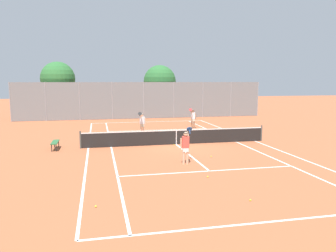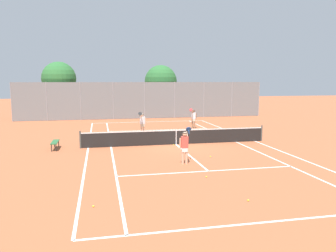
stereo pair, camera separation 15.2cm
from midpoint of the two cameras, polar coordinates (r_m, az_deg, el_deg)
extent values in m
plane|color=#B25B38|center=(21.07, 1.24, -3.23)|extent=(120.00, 120.00, 0.00)
cube|color=white|center=(10.34, 17.32, -15.59)|extent=(11.00, 0.10, 0.01)
cube|color=white|center=(32.62, -3.61, 0.73)|extent=(11.00, 0.10, 0.01)
cube|color=white|center=(20.52, -13.91, -3.75)|extent=(0.10, 23.80, 0.01)
cube|color=white|center=(22.95, 14.73, -2.56)|extent=(0.10, 23.80, 0.01)
cube|color=white|center=(20.52, -10.07, -3.64)|extent=(0.10, 23.80, 0.01)
cube|color=white|center=(22.37, 11.60, -2.72)|extent=(0.10, 23.80, 0.01)
cube|color=white|center=(15.08, 6.94, -7.78)|extent=(8.26, 0.10, 0.01)
cube|color=white|center=(27.24, -1.88, -0.68)|extent=(8.26, 0.10, 0.01)
cube|color=white|center=(21.06, 1.24, -3.22)|extent=(0.10, 12.80, 0.01)
cylinder|color=#474C47|center=(20.44, -15.22, -2.32)|extent=(0.10, 0.10, 1.07)
cylinder|color=#474C47|center=(23.07, 15.78, -1.20)|extent=(0.10, 0.10, 1.07)
cube|color=black|center=(20.98, 1.24, -1.98)|extent=(11.90, 0.02, 0.89)
cube|color=white|center=(20.91, 1.25, -0.75)|extent=(11.90, 0.03, 0.06)
cube|color=white|center=(20.98, 1.24, -2.03)|extent=(0.05, 0.03, 0.89)
cylinder|color=#D8A884|center=(16.10, 2.48, -5.22)|extent=(0.13, 0.13, 0.82)
cylinder|color=#D8A884|center=(16.13, 3.11, -5.20)|extent=(0.13, 0.13, 0.82)
cube|color=white|center=(16.04, 2.80, -4.06)|extent=(0.30, 0.21, 0.24)
cube|color=#D84C3F|center=(15.97, 2.81, -2.80)|extent=(0.36, 0.24, 0.56)
sphere|color=#D8A884|center=(15.90, 2.82, -1.42)|extent=(0.22, 0.22, 0.22)
cylinder|color=black|center=(15.89, 2.82, -1.19)|extent=(0.23, 0.23, 0.02)
cylinder|color=#D8A884|center=(15.95, 2.03, -3.03)|extent=(0.08, 0.08, 0.52)
cylinder|color=#D8A884|center=(16.07, 3.21, -1.68)|extent=(0.14, 0.46, 0.35)
cylinder|color=#1E4C99|center=(16.32, 3.54, -0.97)|extent=(0.06, 0.25, 0.22)
cylinder|color=#1E4C99|center=(16.42, 3.48, -0.53)|extent=(0.30, 0.23, 0.23)
cylinder|color=beige|center=(24.90, -4.48, -0.56)|extent=(0.13, 0.13, 0.82)
cylinder|color=beige|center=(24.87, -4.88, -0.58)|extent=(0.13, 0.13, 0.82)
cube|color=beige|center=(24.84, -4.69, 0.18)|extent=(0.29, 0.20, 0.24)
cube|color=white|center=(24.79, -4.70, 1.00)|extent=(0.35, 0.22, 0.56)
sphere|color=beige|center=(24.75, -4.71, 1.90)|extent=(0.22, 0.22, 0.22)
cylinder|color=black|center=(24.74, -4.71, 2.05)|extent=(0.23, 0.23, 0.02)
cylinder|color=beige|center=(24.84, -4.20, 0.88)|extent=(0.08, 0.08, 0.52)
cylinder|color=beige|center=(24.60, -4.94, 1.63)|extent=(0.11, 0.46, 0.35)
cylinder|color=black|center=(24.30, -5.13, 1.93)|extent=(0.05, 0.25, 0.22)
cylinder|color=black|center=(24.18, -5.08, 2.16)|extent=(0.29, 0.22, 0.23)
cylinder|color=#936B4C|center=(28.10, 4.40, 0.40)|extent=(0.13, 0.13, 0.82)
cylinder|color=#936B4C|center=(28.09, 4.03, 0.40)|extent=(0.13, 0.13, 0.82)
cube|color=beige|center=(28.05, 4.22, 1.07)|extent=(0.31, 0.23, 0.24)
cube|color=white|center=(28.01, 4.23, 1.80)|extent=(0.37, 0.27, 0.56)
sphere|color=#936B4C|center=(27.97, 4.24, 2.59)|extent=(0.22, 0.22, 0.22)
cylinder|color=black|center=(27.97, 4.24, 2.73)|extent=(0.23, 0.23, 0.02)
cylinder|color=#936B4C|center=(28.03, 4.68, 1.68)|extent=(0.08, 0.08, 0.52)
cylinder|color=#936B4C|center=(27.83, 3.99, 2.36)|extent=(0.17, 0.46, 0.35)
cylinder|color=maroon|center=(27.55, 3.76, 2.64)|extent=(0.08, 0.25, 0.22)
cylinder|color=maroon|center=(27.42, 3.78, 2.85)|extent=(0.32, 0.25, 0.23)
sphere|color=#D1DB33|center=(11.15, -12.85, -13.49)|extent=(0.07, 0.07, 0.07)
sphere|color=#D1DB33|center=(17.77, 7.28, -5.28)|extent=(0.07, 0.07, 0.07)
sphere|color=#D1DB33|center=(20.78, 0.84, -3.29)|extent=(0.07, 0.07, 0.07)
sphere|color=#D1DB33|center=(11.73, 13.78, -12.42)|extent=(0.07, 0.07, 0.07)
sphere|color=#D1DB33|center=(14.09, 6.62, -8.77)|extent=(0.07, 0.07, 0.07)
cube|color=#2D6638|center=(20.64, -19.28, -2.66)|extent=(0.36, 1.50, 0.05)
cylinder|color=#262626|center=(21.29, -18.70, -2.96)|extent=(0.05, 0.05, 0.41)
cylinder|color=#262626|center=(20.04, -19.11, -3.63)|extent=(0.05, 0.05, 0.41)
cylinder|color=#262626|center=(21.32, -19.38, -2.98)|extent=(0.05, 0.05, 0.41)
cylinder|color=#262626|center=(20.08, -19.82, -3.65)|extent=(0.05, 0.05, 0.41)
cylinder|color=gray|center=(36.16, -25.91, 3.78)|extent=(0.08, 0.08, 3.94)
cylinder|color=gray|center=(35.52, -20.66, 4.01)|extent=(0.08, 0.08, 3.94)
cylinder|color=gray|center=(35.18, -15.26, 4.20)|extent=(0.08, 0.08, 3.94)
cylinder|color=gray|center=(35.16, -9.80, 4.36)|extent=(0.08, 0.08, 3.94)
cylinder|color=gray|center=(35.46, -4.38, 4.48)|extent=(0.08, 0.08, 3.94)
cylinder|color=gray|center=(36.06, 0.90, 4.56)|extent=(0.08, 0.08, 3.94)
cylinder|color=gray|center=(36.96, 5.97, 4.60)|extent=(0.08, 0.08, 3.94)
cylinder|color=gray|center=(38.13, 10.77, 4.60)|extent=(0.08, 0.08, 3.94)
cylinder|color=gray|center=(39.55, 15.24, 4.58)|extent=(0.08, 0.08, 3.94)
cube|color=slate|center=(35.46, -4.38, 4.48)|extent=(26.73, 0.02, 3.90)
cylinder|color=brown|center=(37.53, -18.56, 3.57)|extent=(0.22, 0.22, 3.01)
sphere|color=#2D6B33|center=(37.44, -18.75, 7.81)|extent=(3.63, 3.63, 3.63)
sphere|color=#2D6B33|center=(37.56, -18.72, 7.12)|extent=(2.29, 2.29, 2.29)
cylinder|color=brown|center=(39.84, -1.55, 3.93)|extent=(0.24, 0.24, 2.62)
sphere|color=#2D6B33|center=(39.75, -1.57, 7.77)|extent=(3.88, 3.88, 3.88)
sphere|color=#2D6B33|center=(39.34, -1.73, 7.06)|extent=(2.16, 2.16, 2.16)
camera|label=1|loc=(0.08, -90.20, -0.03)|focal=35.00mm
camera|label=2|loc=(0.08, 89.80, 0.03)|focal=35.00mm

